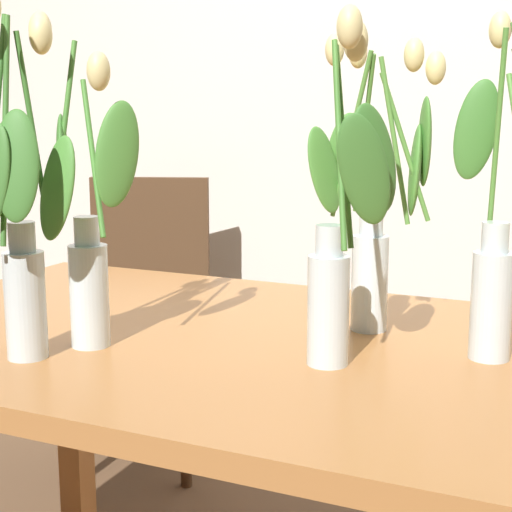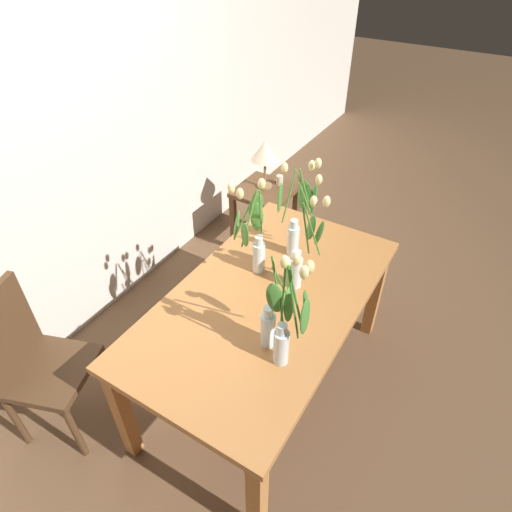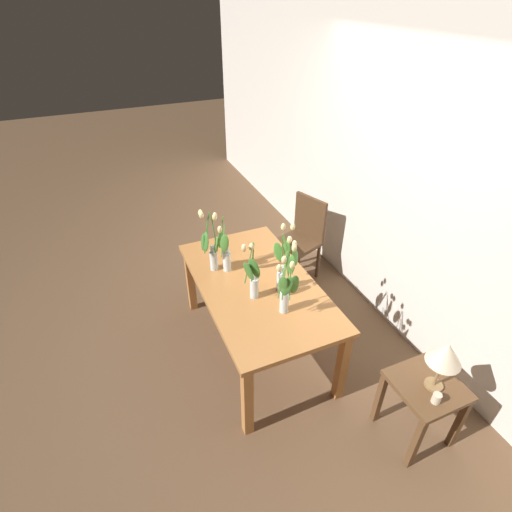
{
  "view_description": "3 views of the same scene",
  "coord_description": "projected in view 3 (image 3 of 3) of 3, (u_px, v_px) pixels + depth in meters",
  "views": [
    {
      "loc": [
        0.54,
        -1.24,
        1.15
      ],
      "look_at": [
        -0.03,
        0.02,
        0.89
      ],
      "focal_mm": 54.44,
      "sensor_mm": 36.0,
      "label": 1
    },
    {
      "loc": [
        -1.41,
        -0.79,
        2.31
      ],
      "look_at": [
        -0.04,
        0.04,
        1.01
      ],
      "focal_mm": 30.52,
      "sensor_mm": 36.0,
      "label": 2
    },
    {
      "loc": [
        2.33,
        -1.0,
        2.77
      ],
      "look_at": [
        -0.0,
        -0.01,
        1.01
      ],
      "focal_mm": 27.83,
      "sensor_mm": 36.0,
      "label": 3
    }
  ],
  "objects": [
    {
      "name": "ground_plane",
      "position": [
        257.0,
        346.0,
        3.66
      ],
      "size": [
        18.0,
        18.0,
        0.0
      ],
      "primitive_type": "plane",
      "color": "brown"
    },
    {
      "name": "room_wall_rear",
      "position": [
        406.0,
        186.0,
        3.33
      ],
      "size": [
        9.0,
        0.1,
        2.7
      ],
      "primitive_type": "cube",
      "color": "silver",
      "rests_on": "ground"
    },
    {
      "name": "dining_table",
      "position": [
        257.0,
        292.0,
        3.29
      ],
      "size": [
        1.6,
        0.9,
        0.74
      ],
      "color": "#B7753D",
      "rests_on": "ground"
    },
    {
      "name": "tulip_vase_0",
      "position": [
        253.0,
        280.0,
        2.97
      ],
      "size": [
        0.16,
        0.16,
        0.55
      ],
      "color": "silver",
      "rests_on": "dining_table"
    },
    {
      "name": "tulip_vase_1",
      "position": [
        285.0,
        266.0,
        3.05
      ],
      "size": [
        0.26,
        0.17,
        0.55
      ],
      "color": "silver",
      "rests_on": "dining_table"
    },
    {
      "name": "tulip_vase_2",
      "position": [
        225.0,
        254.0,
        3.26
      ],
      "size": [
        0.17,
        0.15,
        0.55
      ],
      "color": "silver",
      "rests_on": "dining_table"
    },
    {
      "name": "tulip_vase_3",
      "position": [
        212.0,
        249.0,
        3.26
      ],
      "size": [
        0.13,
        0.21,
        0.59
      ],
      "color": "silver",
      "rests_on": "dining_table"
    },
    {
      "name": "tulip_vase_4",
      "position": [
        286.0,
        289.0,
        2.8
      ],
      "size": [
        0.24,
        0.2,
        0.58
      ],
      "color": "silver",
      "rests_on": "dining_table"
    },
    {
      "name": "dining_chair",
      "position": [
        303.0,
        234.0,
        4.27
      ],
      "size": [
        0.51,
        0.51,
        0.93
      ],
      "color": "#4C331E",
      "rests_on": "ground"
    },
    {
      "name": "side_table",
      "position": [
        424.0,
        395.0,
        2.72
      ],
      "size": [
        0.44,
        0.44,
        0.55
      ],
      "color": "brown",
      "rests_on": "ground"
    },
    {
      "name": "table_lamp",
      "position": [
        446.0,
        354.0,
        2.47
      ],
      "size": [
        0.22,
        0.22,
        0.4
      ],
      "color": "olive",
      "rests_on": "side_table"
    },
    {
      "name": "pillar_candle",
      "position": [
        436.0,
        398.0,
        2.52
      ],
      "size": [
        0.06,
        0.06,
        0.07
      ],
      "primitive_type": "cylinder",
      "color": "beige",
      "rests_on": "side_table"
    }
  ]
}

